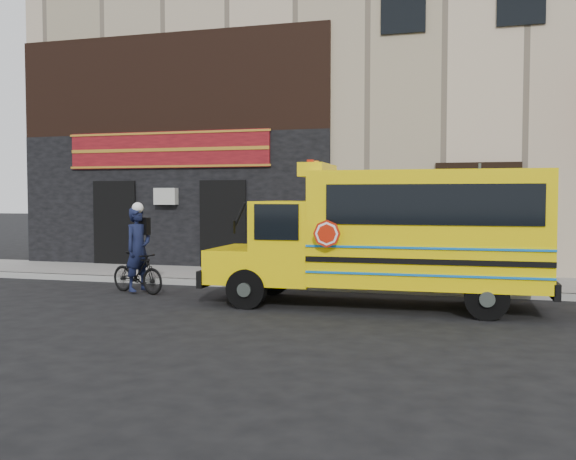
# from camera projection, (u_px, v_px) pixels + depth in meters

# --- Properties ---
(ground) EXTENTS (120.00, 120.00, 0.00)m
(ground) POSITION_uv_depth(u_px,v_px,m) (273.00, 308.00, 12.95)
(ground) COLOR black
(ground) RESTS_ON ground
(curb) EXTENTS (40.00, 0.20, 0.15)m
(curb) POSITION_uv_depth(u_px,v_px,m) (305.00, 287.00, 15.45)
(curb) COLOR gray
(curb) RESTS_ON ground
(sidewalk) EXTENTS (40.00, 3.00, 0.15)m
(sidewalk) POSITION_uv_depth(u_px,v_px,m) (319.00, 279.00, 16.89)
(sidewalk) COLOR #615E5B
(sidewalk) RESTS_ON ground
(building) EXTENTS (20.00, 10.70, 12.00)m
(building) POSITION_uv_depth(u_px,v_px,m) (359.00, 87.00, 22.69)
(building) COLOR tan
(building) RESTS_ON sidewalk
(school_bus) EXTENTS (6.94, 2.50, 2.92)m
(school_bus) POSITION_uv_depth(u_px,v_px,m) (394.00, 233.00, 12.96)
(school_bus) COLOR black
(school_bus) RESTS_ON ground
(sign_pole) EXTENTS (0.11, 0.25, 2.97)m
(sign_pole) POSITION_uv_depth(u_px,v_px,m) (479.00, 224.00, 14.06)
(sign_pole) COLOR #454D47
(sign_pole) RESTS_ON ground
(bicycle) EXTENTS (1.67, 0.93, 0.96)m
(bicycle) POSITION_uv_depth(u_px,v_px,m) (137.00, 272.00, 14.87)
(bicycle) COLOR black
(bicycle) RESTS_ON ground
(cyclist) EXTENTS (0.66, 0.82, 1.95)m
(cyclist) POSITION_uv_depth(u_px,v_px,m) (138.00, 251.00, 14.88)
(cyclist) COLOR black
(cyclist) RESTS_ON ground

